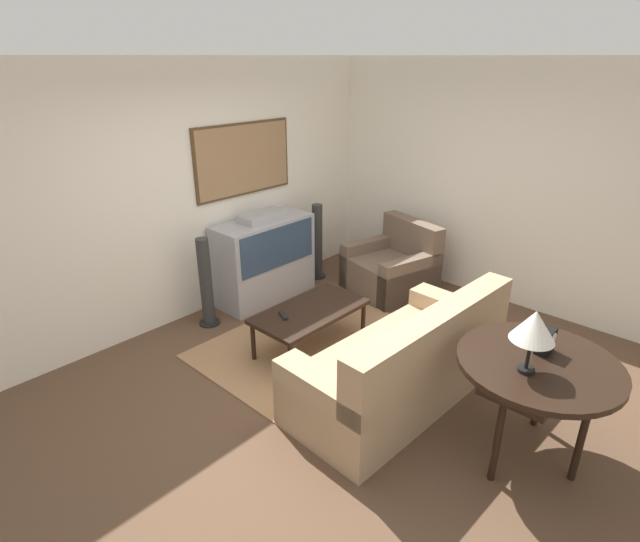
# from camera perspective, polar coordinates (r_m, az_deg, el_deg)

# --- Properties ---
(ground_plane) EXTENTS (12.00, 12.00, 0.00)m
(ground_plane) POSITION_cam_1_polar(r_m,az_deg,el_deg) (4.57, 2.22, -12.80)
(ground_plane) COLOR brown
(wall_back) EXTENTS (12.00, 0.10, 2.70)m
(wall_back) POSITION_cam_1_polar(r_m,az_deg,el_deg) (5.49, -14.72, 8.50)
(wall_back) COLOR silver
(wall_back) RESTS_ON ground_plane
(wall_right) EXTENTS (0.06, 12.00, 2.70)m
(wall_right) POSITION_cam_1_polar(r_m,az_deg,el_deg) (6.09, 19.03, 9.38)
(wall_right) COLOR silver
(wall_right) RESTS_ON ground_plane
(area_rug) EXTENTS (2.13, 1.52, 0.01)m
(area_rug) POSITION_cam_1_polar(r_m,az_deg,el_deg) (5.14, -1.38, -8.12)
(area_rug) COLOR #99704C
(area_rug) RESTS_ON ground_plane
(tv) EXTENTS (1.20, 0.50, 1.06)m
(tv) POSITION_cam_1_polar(r_m,az_deg,el_deg) (5.91, -6.34, 1.42)
(tv) COLOR #9E9EA3
(tv) RESTS_ON ground_plane
(couch) EXTENTS (2.02, 0.97, 0.92)m
(couch) POSITION_cam_1_polar(r_m,az_deg,el_deg) (4.29, 9.51, -10.59)
(couch) COLOR tan
(couch) RESTS_ON ground_plane
(armchair) EXTENTS (1.06, 1.10, 0.86)m
(armchair) POSITION_cam_1_polar(r_m,az_deg,el_deg) (6.20, 8.23, 0.28)
(armchair) COLOR brown
(armchair) RESTS_ON ground_plane
(coffee_table) EXTENTS (1.14, 0.60, 0.44)m
(coffee_table) POSITION_cam_1_polar(r_m,az_deg,el_deg) (4.86, -1.13, -4.86)
(coffee_table) COLOR black
(coffee_table) RESTS_ON ground_plane
(console_table) EXTENTS (1.09, 1.09, 0.80)m
(console_table) POSITION_cam_1_polar(r_m,az_deg,el_deg) (3.76, 23.71, -10.33)
(console_table) COLOR black
(console_table) RESTS_ON ground_plane
(table_lamp) EXTENTS (0.28, 0.28, 0.44)m
(table_lamp) POSITION_cam_1_polar(r_m,az_deg,el_deg) (3.42, 23.26, -5.87)
(table_lamp) COLOR black
(table_lamp) RESTS_ON console_table
(mantel_clock) EXTENTS (0.15, 0.10, 0.18)m
(mantel_clock) POSITION_cam_1_polar(r_m,az_deg,el_deg) (3.80, 24.41, -7.28)
(mantel_clock) COLOR black
(mantel_clock) RESTS_ON console_table
(remote) EXTENTS (0.11, 0.16, 0.02)m
(remote) POSITION_cam_1_polar(r_m,az_deg,el_deg) (4.73, -4.21, -5.08)
(remote) COLOR black
(remote) RESTS_ON coffee_table
(speaker_tower_left) EXTENTS (0.23, 0.23, 0.98)m
(speaker_tower_left) POSITION_cam_1_polar(r_m,az_deg,el_deg) (5.42, -12.90, -1.55)
(speaker_tower_left) COLOR black
(speaker_tower_left) RESTS_ON ground_plane
(speaker_tower_right) EXTENTS (0.23, 0.23, 0.98)m
(speaker_tower_right) POSITION_cam_1_polar(r_m,az_deg,el_deg) (6.45, -0.32, 3.16)
(speaker_tower_right) COLOR black
(speaker_tower_right) RESTS_ON ground_plane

